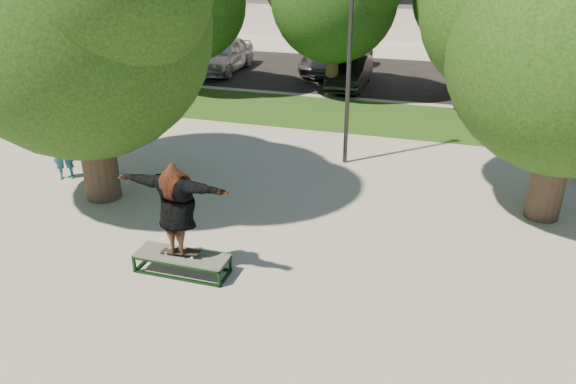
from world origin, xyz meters
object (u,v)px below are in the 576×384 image
(tree_right, at_px, (574,33))
(bystander, at_px, (63,151))
(grind_box, at_px, (182,263))
(tree_left, at_px, (76,9))
(lamppost, at_px, (350,50))
(car_silver_a, at_px, (223,54))
(car_grey, at_px, (336,57))
(car_dark, at_px, (350,72))
(car_silver_b, at_px, (489,78))

(tree_right, height_order, bystander, tree_right)
(grind_box, height_order, bystander, bystander)
(tree_left, bearing_deg, grind_box, -36.83)
(lamppost, xyz_separation_m, grind_box, (-1.81, -6.51, -2.96))
(grind_box, distance_m, car_silver_a, 17.44)
(car_silver_a, height_order, car_grey, car_silver_a)
(grind_box, xyz_separation_m, bystander, (-5.01, 3.25, 0.58))
(car_dark, height_order, car_grey, car_grey)
(grind_box, bearing_deg, bystander, 147.04)
(car_dark, bearing_deg, grind_box, -91.53)
(tree_left, bearing_deg, bystander, 157.22)
(tree_left, distance_m, car_silver_b, 15.91)
(tree_right, xyz_separation_m, grind_box, (-6.73, -4.60, -3.90))
(grind_box, distance_m, bystander, 6.00)
(tree_left, distance_m, car_dark, 13.49)
(tree_left, xyz_separation_m, car_silver_b, (9.28, 12.41, -3.63))
(tree_left, bearing_deg, tree_right, 11.03)
(lamppost, distance_m, car_grey, 11.81)
(tree_left, height_order, car_silver_a, tree_left)
(car_silver_a, height_order, car_silver_b, car_silver_b)
(tree_left, height_order, car_dark, tree_left)
(bystander, relative_size, car_silver_b, 0.28)
(bystander, bearing_deg, lamppost, -7.61)
(tree_right, relative_size, bystander, 4.25)
(tree_right, relative_size, grind_box, 3.62)
(bystander, bearing_deg, car_grey, 41.12)
(grind_box, relative_size, bystander, 1.17)
(bystander, bearing_deg, tree_right, -26.62)
(car_silver_a, xyz_separation_m, car_grey, (5.12, 1.39, -0.08))
(tree_right, distance_m, grind_box, 9.04)
(lamppost, relative_size, car_grey, 1.21)
(tree_left, height_order, lamppost, tree_left)
(tree_right, distance_m, car_silver_a, 17.68)
(car_grey, bearing_deg, lamppost, -69.30)
(car_silver_a, bearing_deg, grind_box, -71.01)
(grind_box, xyz_separation_m, car_grey, (-0.93, 17.73, 0.51))
(bystander, height_order, car_silver_b, car_silver_b)
(grind_box, bearing_deg, tree_right, 34.32)
(car_grey, xyz_separation_m, car_silver_b, (6.73, -2.72, 0.09))
(lamppost, relative_size, car_silver_a, 1.33)
(lamppost, xyz_separation_m, car_dark, (-1.57, 8.50, -2.50))
(car_dark, height_order, car_silver_b, car_silver_b)
(tree_right, xyz_separation_m, car_silver_a, (-12.79, 11.75, -3.31))
(tree_left, bearing_deg, car_silver_a, 100.64)
(tree_left, height_order, tree_right, tree_left)
(lamppost, relative_size, bystander, 3.99)
(lamppost, height_order, bystander, lamppost)
(grind_box, distance_m, car_grey, 17.76)
(tree_left, height_order, grind_box, tree_left)
(grind_box, relative_size, car_silver_b, 0.33)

